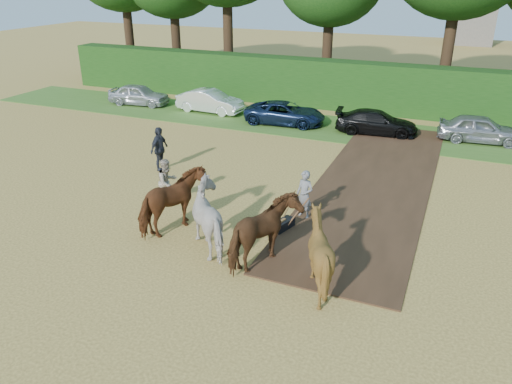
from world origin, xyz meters
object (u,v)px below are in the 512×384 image
at_px(spectator_near, 167,182).
at_px(spectator_far, 159,149).
at_px(plough_team, 241,225).
at_px(parked_cars, 324,115).

distance_m(spectator_near, spectator_far, 3.65).
xyz_separation_m(spectator_far, plough_team, (6.32, -5.22, 0.08)).
relative_size(spectator_near, parked_cars, 0.06).
distance_m(spectator_far, plough_team, 8.20).
xyz_separation_m(spectator_far, parked_cars, (4.83, 9.40, -0.32)).
bearing_deg(parked_cars, spectator_near, -102.04).
distance_m(spectator_far, parked_cars, 10.58).
distance_m(plough_team, parked_cars, 14.70).
bearing_deg(parked_cars, plough_team, -84.21).
bearing_deg(plough_team, spectator_near, 150.51).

